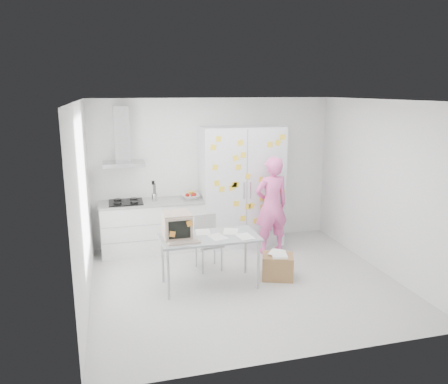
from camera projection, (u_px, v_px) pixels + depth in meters
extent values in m
cube|color=silver|center=(245.00, 282.00, 6.62)|extent=(4.50, 4.00, 0.02)
cube|color=white|center=(214.00, 171.00, 8.19)|extent=(4.50, 0.02, 2.70)
cube|color=white|center=(83.00, 206.00, 5.75)|extent=(0.02, 4.00, 2.70)
cube|color=white|center=(382.00, 187.00, 6.86)|extent=(0.02, 4.00, 2.70)
cube|color=white|center=(247.00, 100.00, 6.00)|extent=(4.50, 4.00, 0.02)
cube|color=white|center=(153.00, 227.00, 7.82)|extent=(1.80, 0.60, 0.88)
cube|color=gray|center=(154.00, 225.00, 7.50)|extent=(1.76, 0.01, 0.01)
cube|color=gray|center=(155.00, 240.00, 7.57)|extent=(1.76, 0.01, 0.01)
cube|color=#9E9E99|center=(152.00, 202.00, 7.72)|extent=(1.84, 0.63, 0.04)
cube|color=black|center=(126.00, 203.00, 7.60)|extent=(0.58, 0.50, 0.03)
cylinder|color=black|center=(118.00, 203.00, 7.45)|extent=(0.14, 0.14, 0.02)
cylinder|color=black|center=(134.00, 202.00, 7.51)|extent=(0.14, 0.14, 0.02)
cylinder|color=black|center=(117.00, 200.00, 7.67)|extent=(0.14, 0.14, 0.02)
cylinder|color=black|center=(134.00, 199.00, 7.74)|extent=(0.14, 0.14, 0.02)
cylinder|color=silver|center=(155.00, 197.00, 7.71)|extent=(0.10, 0.10, 0.14)
cylinder|color=black|center=(153.00, 192.00, 7.69)|extent=(0.01, 0.01, 0.30)
cylinder|color=black|center=(155.00, 192.00, 7.68)|extent=(0.01, 0.01, 0.30)
cylinder|color=black|center=(155.00, 191.00, 7.71)|extent=(0.01, 0.01, 0.30)
cube|color=black|center=(153.00, 183.00, 7.65)|extent=(0.05, 0.01, 0.07)
imported|color=white|center=(191.00, 197.00, 7.88)|extent=(0.31, 0.31, 0.08)
sphere|color=#B2140F|center=(187.00, 195.00, 7.87)|extent=(0.08, 0.08, 0.08)
sphere|color=#B2140F|center=(193.00, 196.00, 7.83)|extent=(0.08, 0.08, 0.08)
sphere|color=#B2140F|center=(194.00, 194.00, 7.92)|extent=(0.08, 0.08, 0.08)
cylinder|color=yellow|center=(189.00, 193.00, 7.87)|extent=(0.09, 0.17, 0.10)
cylinder|color=yellow|center=(191.00, 193.00, 7.88)|extent=(0.04, 0.17, 0.10)
cylinder|color=yellow|center=(192.00, 192.00, 7.89)|extent=(0.08, 0.17, 0.10)
cube|color=silver|center=(124.00, 164.00, 7.49)|extent=(0.70, 0.48, 0.07)
cube|color=silver|center=(122.00, 134.00, 7.49)|extent=(0.26, 0.24, 0.95)
cube|color=silver|center=(242.00, 186.00, 8.05)|extent=(1.50, 0.65, 2.20)
cube|color=slate|center=(247.00, 190.00, 7.74)|extent=(0.01, 0.01, 2.16)
cube|color=silver|center=(244.00, 191.00, 7.72)|extent=(0.02, 0.02, 0.30)
cube|color=silver|center=(250.00, 190.00, 7.75)|extent=(0.02, 0.02, 0.30)
cube|color=yellow|center=(270.00, 144.00, 7.66)|extent=(0.10, 0.00, 0.10)
cube|color=yellow|center=(278.00, 143.00, 7.69)|extent=(0.12, 0.00, 0.12)
cube|color=yellow|center=(282.00, 191.00, 7.92)|extent=(0.12, 0.00, 0.12)
cube|color=yellow|center=(234.00, 185.00, 7.66)|extent=(0.10, 0.00, 0.10)
cube|color=yellow|center=(248.00, 176.00, 7.69)|extent=(0.12, 0.00, 0.12)
cube|color=yellow|center=(267.00, 202.00, 7.89)|extent=(0.12, 0.00, 0.12)
cube|color=yellow|center=(236.00, 204.00, 7.75)|extent=(0.10, 0.00, 0.10)
cube|color=yellow|center=(240.00, 143.00, 7.51)|extent=(0.12, 0.00, 0.12)
cube|color=yellow|center=(252.00, 206.00, 7.83)|extent=(0.12, 0.00, 0.12)
cube|color=yellow|center=(269.00, 184.00, 7.82)|extent=(0.12, 0.00, 0.12)
cube|color=yellow|center=(262.00, 198.00, 7.85)|extent=(0.10, 0.00, 0.10)
cube|color=yellow|center=(236.00, 158.00, 7.55)|extent=(0.12, 0.00, 0.12)
cube|color=yellow|center=(222.00, 189.00, 7.62)|extent=(0.10, 0.00, 0.10)
cube|color=yellow|center=(217.00, 183.00, 7.57)|extent=(0.10, 0.00, 0.10)
cube|color=yellow|center=(213.00, 147.00, 7.41)|extent=(0.11, 0.00, 0.11)
cube|color=yellow|center=(243.00, 218.00, 7.84)|extent=(0.10, 0.00, 0.10)
cube|color=yellow|center=(236.00, 184.00, 7.67)|extent=(0.11, 0.00, 0.11)
cube|color=yellow|center=(275.00, 216.00, 7.99)|extent=(0.11, 0.00, 0.11)
cube|color=yellow|center=(282.00, 137.00, 7.69)|extent=(0.10, 0.00, 0.10)
cube|color=yellow|center=(238.00, 167.00, 7.60)|extent=(0.10, 0.00, 0.10)
cube|color=yellow|center=(232.00, 188.00, 7.66)|extent=(0.11, 0.00, 0.11)
cube|color=yellow|center=(256.00, 221.00, 7.92)|extent=(0.10, 0.00, 0.10)
cube|color=yellow|center=(219.00, 139.00, 7.40)|extent=(0.10, 0.00, 0.10)
cube|color=yellow|center=(215.00, 167.00, 7.50)|extent=(0.12, 0.00, 0.12)
cube|color=yellow|center=(263.00, 207.00, 7.89)|extent=(0.11, 0.00, 0.11)
cube|color=yellow|center=(243.00, 155.00, 7.58)|extent=(0.11, 0.00, 0.11)
cube|color=yellow|center=(261.00, 180.00, 7.77)|extent=(0.11, 0.00, 0.11)
cube|color=yellow|center=(248.00, 207.00, 7.82)|extent=(0.11, 0.00, 0.11)
imported|color=pink|center=(271.00, 205.00, 7.66)|extent=(0.67, 0.48, 1.72)
cube|color=#92999B|center=(209.00, 237.00, 6.33)|extent=(1.44, 0.73, 0.03)
cylinder|color=#A5A6A9|center=(168.00, 275.00, 5.97)|extent=(0.04, 0.04, 0.73)
cylinder|color=#A5A6A9|center=(258.00, 265.00, 6.31)|extent=(0.04, 0.04, 0.73)
cylinder|color=#A5A6A9|center=(163.00, 259.00, 6.53)|extent=(0.04, 0.04, 0.73)
cylinder|color=#A5A6A9|center=(246.00, 251.00, 6.87)|extent=(0.04, 0.04, 0.73)
cube|color=tan|center=(177.00, 225.00, 6.24)|extent=(0.39, 0.41, 0.37)
cube|color=tan|center=(179.00, 230.00, 6.04)|extent=(0.37, 0.02, 0.33)
cube|color=black|center=(180.00, 230.00, 6.03)|extent=(0.31, 0.01, 0.25)
cube|color=orange|center=(172.00, 234.00, 6.01)|extent=(0.09, 0.01, 0.09)
cube|color=orange|center=(190.00, 224.00, 6.04)|extent=(0.10, 0.01, 0.10)
cube|color=tan|center=(184.00, 242.00, 6.05)|extent=(0.45, 0.16, 0.03)
cube|color=gray|center=(184.00, 241.00, 6.04)|extent=(0.41, 0.12, 0.01)
cube|color=silver|center=(217.00, 237.00, 6.31)|extent=(0.29, 0.35, 0.00)
cube|color=silver|center=(231.00, 231.00, 6.53)|extent=(0.30, 0.36, 0.00)
cube|color=silver|center=(245.00, 236.00, 6.31)|extent=(0.25, 0.32, 0.00)
cube|color=silver|center=(203.00, 232.00, 6.50)|extent=(0.25, 0.33, 0.00)
cube|color=#A7A7A5|center=(209.00, 244.00, 7.01)|extent=(0.44, 0.44, 0.04)
cube|color=#A7A7A5|center=(205.00, 227.00, 7.11)|extent=(0.38, 0.08, 0.43)
cylinder|color=#A3A3A7|center=(203.00, 262.00, 6.85)|extent=(0.03, 0.03, 0.41)
cylinder|color=#A3A3A7|center=(222.00, 259.00, 6.97)|extent=(0.03, 0.03, 0.41)
cylinder|color=#A3A3A7|center=(196.00, 255.00, 7.14)|extent=(0.03, 0.03, 0.41)
cylinder|color=#A3A3A7|center=(215.00, 252.00, 7.26)|extent=(0.03, 0.03, 0.41)
cube|color=#A17545|center=(278.00, 267.00, 6.72)|extent=(0.57, 0.52, 0.37)
cube|color=white|center=(279.00, 255.00, 6.65)|extent=(0.29, 0.34, 0.03)
cube|color=white|center=(276.00, 252.00, 6.70)|extent=(0.33, 0.34, 0.00)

